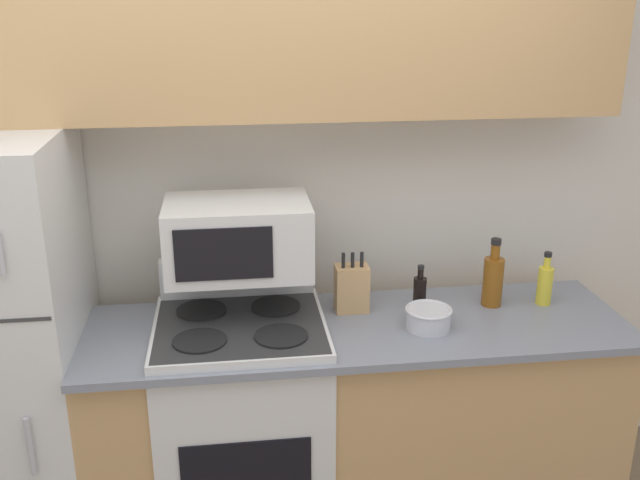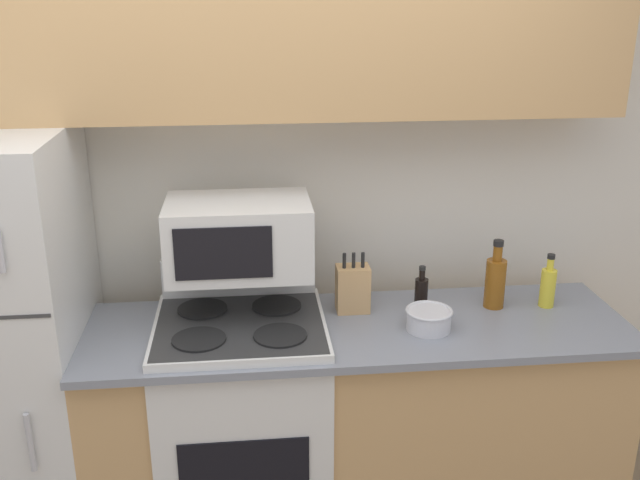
# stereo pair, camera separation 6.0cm
# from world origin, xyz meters

# --- Properties ---
(wall_back) EXTENTS (8.00, 0.05, 2.55)m
(wall_back) POSITION_xyz_m (0.00, 0.75, 1.27)
(wall_back) COLOR silver
(wall_back) RESTS_ON ground_plane
(lower_cabinets) EXTENTS (2.05, 0.62, 0.88)m
(lower_cabinets) POSITION_xyz_m (0.36, 0.29, 0.44)
(lower_cabinets) COLOR tan
(lower_cabinets) RESTS_ON ground_plane
(upper_cabinets) EXTENTS (2.77, 0.30, 0.61)m
(upper_cabinets) POSITION_xyz_m (0.00, 0.57, 1.93)
(upper_cabinets) COLOR tan
(upper_cabinets) RESTS_ON refrigerator
(stove) EXTENTS (0.64, 0.60, 1.08)m
(stove) POSITION_xyz_m (-0.09, 0.28, 0.47)
(stove) COLOR silver
(stove) RESTS_ON ground_plane
(microwave) EXTENTS (0.53, 0.36, 0.27)m
(microwave) POSITION_xyz_m (-0.08, 0.38, 1.22)
(microwave) COLOR silver
(microwave) RESTS_ON stove
(knife_block) EXTENTS (0.13, 0.09, 0.24)m
(knife_block) POSITION_xyz_m (0.35, 0.41, 0.98)
(knife_block) COLOR tan
(knife_block) RESTS_ON lower_cabinets
(bowl) EXTENTS (0.18, 0.18, 0.08)m
(bowl) POSITION_xyz_m (0.61, 0.21, 0.93)
(bowl) COLOR silver
(bowl) RESTS_ON lower_cabinets
(bottle_cooking_spray) EXTENTS (0.06, 0.06, 0.22)m
(bottle_cooking_spray) POSITION_xyz_m (1.13, 0.37, 0.97)
(bottle_cooking_spray) COLOR gold
(bottle_cooking_spray) RESTS_ON lower_cabinets
(bottle_soy_sauce) EXTENTS (0.05, 0.05, 0.18)m
(bottle_soy_sauce) POSITION_xyz_m (0.62, 0.39, 0.96)
(bottle_soy_sauce) COLOR black
(bottle_soy_sauce) RESTS_ON lower_cabinets
(bottle_whiskey) EXTENTS (0.08, 0.08, 0.28)m
(bottle_whiskey) POSITION_xyz_m (0.92, 0.38, 0.99)
(bottle_whiskey) COLOR brown
(bottle_whiskey) RESTS_ON lower_cabinets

